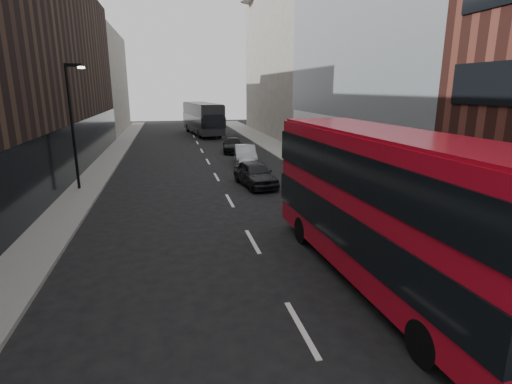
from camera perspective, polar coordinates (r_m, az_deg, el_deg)
sidewalk_right at (r=33.56m, az=6.17°, el=4.65°), size 3.00×80.00×0.15m
sidewalk_left at (r=32.28m, az=-21.02°, el=3.36°), size 2.00×80.00×0.15m
building_modern_block at (r=31.20m, az=16.66°, el=21.54°), size 5.03×22.00×20.00m
building_victorian at (r=52.50m, az=3.87°, el=18.76°), size 6.50×24.00×21.00m
building_left_mid at (r=37.36m, az=-26.37°, el=14.95°), size 5.00×24.00×14.00m
building_left_far at (r=58.98m, az=-21.23°, el=14.32°), size 5.00×20.00×13.00m
street_lamp at (r=24.97m, az=-24.69°, el=9.52°), size 1.06×0.22×7.00m
red_bus at (r=12.37m, az=18.06°, el=-1.37°), size 3.19×11.61×4.65m
grey_bus at (r=52.56m, az=-7.67°, el=10.46°), size 4.44×12.62×4.00m
car_a at (r=24.45m, az=-0.12°, el=2.64°), size 2.35×4.66×1.52m
car_b at (r=31.62m, az=-1.56°, el=5.35°), size 2.08×4.67×1.49m
car_c at (r=37.76m, az=-3.32°, el=6.71°), size 2.35×4.70×1.31m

